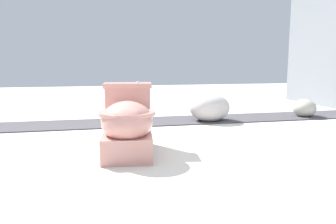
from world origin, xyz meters
TOP-DOWN VIEW (x-y plane):
  - ground_plane at (0.00, 0.00)m, footprint 14.00×14.00m
  - gravel_strip at (-1.31, 0.50)m, footprint 0.56×8.00m
  - toilet at (-0.08, -0.12)m, footprint 0.67×0.45m
  - boulder_near at (-1.21, 0.90)m, footprint 0.39×0.46m
  - boulder_far at (-1.24, 2.14)m, footprint 0.39×0.37m

SIDE VIEW (x-z plane):
  - ground_plane at x=0.00m, z-range 0.00..0.00m
  - gravel_strip at x=-1.31m, z-range 0.00..0.01m
  - boulder_far at x=-1.24m, z-range 0.00..0.22m
  - boulder_near at x=-1.21m, z-range 0.00..0.32m
  - toilet at x=-0.08m, z-range -0.04..0.48m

